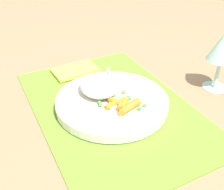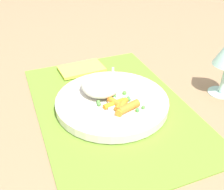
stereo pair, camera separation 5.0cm
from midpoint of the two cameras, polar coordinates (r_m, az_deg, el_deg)
ground_plane at (r=0.66m, az=2.19°, el=-2.65°), size 2.40×2.40×0.00m
placemat at (r=0.66m, az=2.19°, el=-2.44°), size 0.51×0.34×0.01m
plate at (r=0.65m, az=2.22°, el=-1.52°), size 0.26×0.26×0.02m
rice_mound at (r=0.66m, az=-0.24°, el=1.98°), size 0.10×0.09×0.04m
carrot_portion at (r=0.61m, az=4.32°, el=-2.29°), size 0.07×0.08×0.02m
pea_scatter at (r=0.63m, az=4.08°, el=-1.31°), size 0.08×0.10×0.01m
fork at (r=0.67m, az=2.21°, el=0.82°), size 0.18×0.08×0.01m
napkin at (r=0.81m, az=-4.49°, el=5.35°), size 0.08×0.13×0.01m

